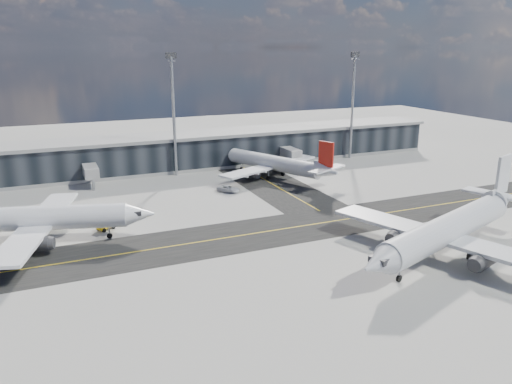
% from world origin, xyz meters
% --- Properties ---
extents(ground, '(300.00, 300.00, 0.00)m').
position_xyz_m(ground, '(0.00, 0.00, 0.00)').
color(ground, gray).
rests_on(ground, ground).
extents(taxiway_lanes, '(180.00, 63.00, 0.03)m').
position_xyz_m(taxiway_lanes, '(3.91, 10.74, 0.01)').
color(taxiway_lanes, black).
rests_on(taxiway_lanes, ground).
extents(terminal_concourse, '(152.00, 19.80, 8.80)m').
position_xyz_m(terminal_concourse, '(0.04, 54.93, 4.09)').
color(terminal_concourse, black).
rests_on(terminal_concourse, ground).
extents(floodlight_masts, '(102.50, 0.70, 28.90)m').
position_xyz_m(floodlight_masts, '(0.00, 48.00, 15.61)').
color(floodlight_masts, gray).
rests_on(floodlight_masts, ground).
extents(airliner_af, '(38.78, 33.40, 11.68)m').
position_xyz_m(airliner_af, '(-32.56, 14.90, 3.86)').
color(airliner_af, white).
rests_on(airliner_af, ground).
extents(airliner_redtail, '(29.30, 33.94, 10.54)m').
position_xyz_m(airliner_redtail, '(21.03, 36.35, 3.48)').
color(airliner_redtail, white).
rests_on(airliner_redtail, ground).
extents(airliner_near, '(41.61, 35.94, 12.68)m').
position_xyz_m(airliner_near, '(25.15, -15.60, 4.19)').
color(airliner_near, silver).
rests_on(airliner_near, ground).
extents(baggage_tug, '(3.39, 2.93, 1.94)m').
position_xyz_m(baggage_tug, '(-20.46, 15.87, 0.97)').
color(baggage_tug, gold).
rests_on(baggage_tug, ground).
extents(service_van, '(4.91, 5.46, 1.41)m').
position_xyz_m(service_van, '(6.61, 29.28, 0.70)').
color(service_van, white).
rests_on(service_van, ground).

